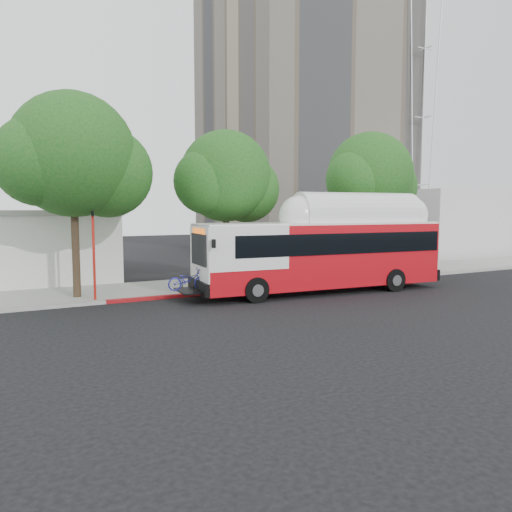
{
  "coord_description": "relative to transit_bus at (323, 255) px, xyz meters",
  "views": [
    {
      "loc": [
        -12.34,
        -19.26,
        4.35
      ],
      "look_at": [
        -0.68,
        3.0,
        1.95
      ],
      "focal_mm": 35.0,
      "sensor_mm": 36.0,
      "label": 1
    }
  ],
  "objects": [
    {
      "name": "curb_strip",
      "position": [
        -2.66,
        1.99,
        -1.87
      ],
      "size": [
        60.0,
        0.3,
        0.15
      ],
      "primitive_type": "cube",
      "color": "gray",
      "rests_on": "ground"
    },
    {
      "name": "apartment_tower",
      "position": [
        15.34,
        26.09,
        15.67
      ],
      "size": [
        18.0,
        18.0,
        37.0
      ],
      "color": "gray",
      "rests_on": "ground"
    },
    {
      "name": "red_curb_segment",
      "position": [
        -5.66,
        1.99,
        -1.87
      ],
      "size": [
        10.0,
        0.32,
        0.16
      ],
      "primitive_type": "cube",
      "color": "maroon",
      "rests_on": "ground"
    },
    {
      "name": "horizon_block",
      "position": [
        27.34,
        14.09,
        1.05
      ],
      "size": [
        20.0,
        12.0,
        6.0
      ],
      "primitive_type": "cube",
      "color": "silver",
      "rests_on": "ground"
    },
    {
      "name": "transit_bus",
      "position": [
        0.0,
        0.0,
        0.0
      ],
      "size": [
        14.22,
        3.76,
        4.16
      ],
      "rotation": [
        0.0,
        0.0,
        -0.07
      ],
      "color": "#BA0C15",
      "rests_on": "ground"
    },
    {
      "name": "signal_pole",
      "position": [
        -11.04,
        2.4,
        0.23
      ],
      "size": [
        0.12,
        0.4,
        4.23
      ],
      "color": "red",
      "rests_on": "ground"
    },
    {
      "name": "street_tree_mid",
      "position": [
        -3.25,
        4.15,
        3.96
      ],
      "size": [
        5.75,
        5.0,
        8.62
      ],
      "color": "#2D2116",
      "rests_on": "ground"
    },
    {
      "name": "street_tree_right",
      "position": [
        6.78,
        3.95,
        4.31
      ],
      "size": [
        6.21,
        5.4,
        9.18
      ],
      "color": "#2D2116",
      "rests_on": "ground"
    },
    {
      "name": "sidewalk",
      "position": [
        -2.66,
        4.59,
        -1.87
      ],
      "size": [
        60.0,
        5.0,
        0.15
      ],
      "primitive_type": "cube",
      "color": "gray",
      "rests_on": "ground"
    },
    {
      "name": "ground",
      "position": [
        -2.66,
        -1.91,
        -1.95
      ],
      "size": [
        120.0,
        120.0,
        0.0
      ],
      "primitive_type": "plane",
      "color": "black",
      "rests_on": "ground"
    },
    {
      "name": "street_tree_left",
      "position": [
        -11.19,
        3.65,
        4.66
      ],
      "size": [
        6.67,
        5.8,
        9.74
      ],
      "color": "#2D2116",
      "rests_on": "ground"
    },
    {
      "name": "comms_tower",
      "position": [
        23.34,
        16.09,
        18.05
      ],
      "size": [
        2.8,
        2.8,
        40.0
      ],
      "primitive_type": null,
      "color": "silver",
      "rests_on": "ground"
    }
  ]
}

